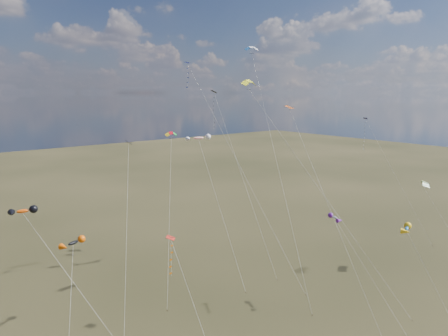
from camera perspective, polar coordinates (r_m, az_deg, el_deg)
diamond_black_high at (r=71.45m, az=-1.05°, el=7.33°), size 1.23×16.68×30.11m
diamond_navy_tall at (r=64.36m, az=-3.89°, el=10.66°), size 8.19×19.86×34.49m
diamond_black_mid at (r=52.68m, az=-13.63°, el=-3.55°), size 7.38×11.23×23.34m
diamond_red_low at (r=42.24m, az=-7.21°, el=-13.26°), size 1.90×8.72×15.29m
diamond_navy_right at (r=84.01m, az=19.81°, el=3.90°), size 8.06×12.25×24.86m
diamond_orange_center at (r=47.63m, az=12.94°, el=-0.64°), size 1.22×16.80×28.12m
parafoil_yellow at (r=59.14m, az=3.74°, el=12.12°), size 11.16×22.69×31.93m
parafoil_blue_white at (r=74.87m, az=4.03°, el=16.65°), size 11.74×25.13×38.31m
parafoil_striped at (r=74.49m, az=26.84°, el=-1.87°), size 6.18×8.97×15.62m
parafoil_tricolor at (r=66.99m, az=-7.56°, el=4.79°), size 10.22×13.49×23.56m
novelty_black_orange at (r=55.14m, az=-20.75°, el=-10.01°), size 5.65×9.06×11.35m
novelty_orange_black at (r=54.54m, az=-26.79°, el=-5.58°), size 8.41×11.85×16.04m
novelty_white_purple at (r=57.38m, az=15.64°, el=-6.93°), size 1.38×12.19×13.12m
novelty_redwhite_stripe at (r=68.21m, az=-3.65°, el=4.24°), size 4.16×15.18×22.60m
novelty_blue_yellow at (r=50.21m, az=24.69°, el=-7.95°), size 4.53×7.92×14.98m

